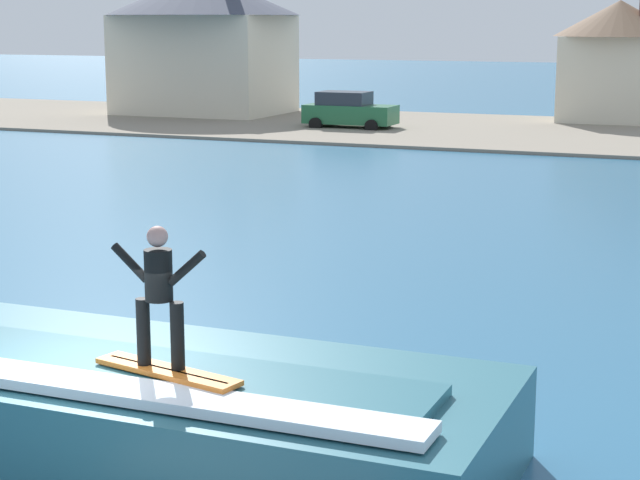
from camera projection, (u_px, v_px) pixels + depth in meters
name	position (u px, v px, depth m)	size (l,w,h in m)	color
ground_plane	(77.00, 474.00, 12.90)	(260.00, 260.00, 0.00)	#2C6287
wave_crest	(141.00, 407.00, 13.36)	(8.98, 3.51, 1.31)	#296271
surfboard	(167.00, 371.00, 12.43)	(1.98, 0.77, 0.06)	orange
surfer	(159.00, 289.00, 12.33)	(1.21, 0.32, 1.65)	black
shoreline_bank	(598.00, 135.00, 50.30)	(120.00, 16.53, 0.14)	gray
car_near_shore	(349.00, 110.00, 53.02)	(4.43, 2.18, 1.86)	#23663D
house_with_chimney	(204.00, 33.00, 60.45)	(10.76, 10.76, 8.08)	beige
house_small_cottage	(618.00, 55.00, 55.72)	(6.64, 6.64, 6.77)	beige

